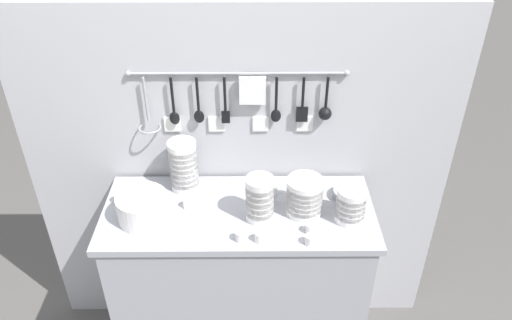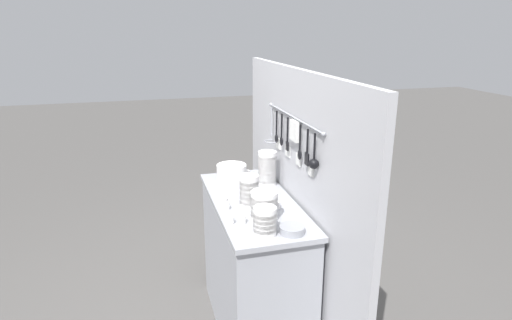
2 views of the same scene
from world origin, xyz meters
TOP-DOWN VIEW (x-y plane):
  - counter at (0.00, 0.00)m, footprint 1.15×0.49m
  - back_wall at (0.00, 0.28)m, footprint 1.95×0.11m
  - bowl_stack_back_corner at (-0.24, 0.16)m, footprint 0.12×0.12m
  - bowl_stack_nested_right at (0.46, -0.06)m, footprint 0.12×0.12m
  - bowl_stack_short_front at (0.27, -0.01)m, footprint 0.15×0.15m
  - bowl_stack_tall_left at (0.09, -0.05)m, footprint 0.11×0.11m
  - plate_stack at (-0.39, -0.05)m, footprint 0.21×0.21m
  - steel_mixing_bowl at (0.48, 0.08)m, footprint 0.13×0.13m
  - cup_mid_row at (0.13, 0.05)m, footprint 0.04×0.04m
  - cup_front_right at (0.01, -0.18)m, footprint 0.04×0.04m
  - cup_front_left at (0.09, -0.19)m, footprint 0.04×0.04m
  - cup_edge_near at (0.28, -0.21)m, footprint 0.04×0.04m
  - cup_beside_plates at (-0.22, 0.02)m, footprint 0.04×0.04m
  - cup_centre at (0.29, -0.14)m, footprint 0.04×0.04m
  - cup_edge_far at (0.15, 0.11)m, footprint 0.04×0.04m
  - cup_by_caddy at (-0.52, 0.06)m, footprint 0.04×0.04m
  - cup_back_left at (-0.45, 0.08)m, footprint 0.04×0.04m

SIDE VIEW (x-z plane):
  - counter at x=0.00m, z-range 0.00..0.95m
  - back_wall at x=0.00m, z-range 0.00..1.75m
  - steel_mixing_bowl at x=0.48m, z-range 0.95..0.99m
  - cup_mid_row at x=0.13m, z-range 0.95..0.99m
  - cup_front_right at x=0.01m, z-range 0.95..0.99m
  - cup_front_left at x=0.09m, z-range 0.95..0.99m
  - cup_edge_near at x=0.28m, z-range 0.95..0.99m
  - cup_beside_plates at x=-0.22m, z-range 0.95..0.99m
  - cup_centre at x=0.29m, z-range 0.95..0.99m
  - cup_edge_far at x=0.15m, z-range 0.95..0.99m
  - cup_by_caddy at x=-0.52m, z-range 0.95..0.99m
  - cup_back_left at x=-0.45m, z-range 0.95..0.99m
  - plate_stack at x=-0.39m, z-range 0.95..1.06m
  - bowl_stack_nested_right at x=0.46m, z-range 0.95..1.10m
  - bowl_stack_short_front at x=0.27m, z-range 0.95..1.11m
  - bowl_stack_tall_left at x=0.09m, z-range 0.95..1.15m
  - bowl_stack_back_corner at x=-0.24m, z-range 0.95..1.18m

